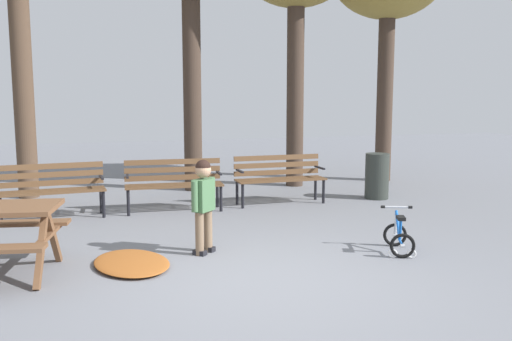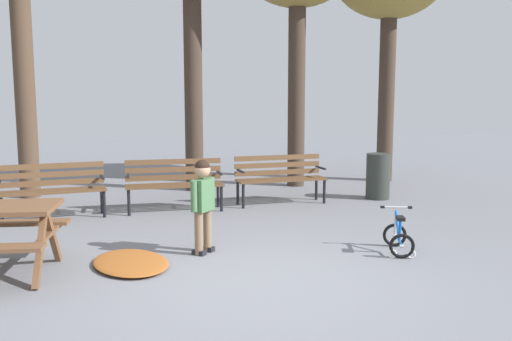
# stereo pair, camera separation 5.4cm
# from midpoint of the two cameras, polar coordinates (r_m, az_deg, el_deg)

# --- Properties ---
(ground) EXTENTS (36.00, 36.00, 0.00)m
(ground) POSITION_cam_midpoint_polar(r_m,az_deg,el_deg) (5.84, 0.31, -11.37)
(ground) COLOR slate
(park_bench_far_left) EXTENTS (1.63, 0.57, 0.85)m
(park_bench_far_left) POSITION_cam_midpoint_polar(r_m,az_deg,el_deg) (9.19, -20.14, -1.50)
(park_bench_far_left) COLOR brown
(park_bench_far_left) RESTS_ON ground
(park_bench_left) EXTENTS (1.63, 0.57, 0.85)m
(park_bench_left) POSITION_cam_midpoint_polar(r_m,az_deg,el_deg) (9.28, -8.27, -1.01)
(park_bench_left) COLOR brown
(park_bench_left) RESTS_ON ground
(park_bench_right) EXTENTS (1.60, 0.46, 0.85)m
(park_bench_right) POSITION_cam_midpoint_polar(r_m,az_deg,el_deg) (9.82, 2.65, -0.46)
(park_bench_right) COLOR brown
(park_bench_right) RESTS_ON ground
(child_standing) EXTENTS (0.34, 0.33, 1.15)m
(child_standing) POSITION_cam_midpoint_polar(r_m,az_deg,el_deg) (6.70, -5.29, -2.86)
(child_standing) COLOR #7F664C
(child_standing) RESTS_ON ground
(kids_bicycle) EXTENTS (0.52, 0.63, 0.54)m
(kids_bicycle) POSITION_cam_midpoint_polar(r_m,az_deg,el_deg) (7.03, 14.72, -6.61)
(kids_bicycle) COLOR black
(kids_bicycle) RESTS_ON ground
(leaf_pile) EXTENTS (1.04, 1.30, 0.07)m
(leaf_pile) POSITION_cam_midpoint_polar(r_m,az_deg,el_deg) (6.50, -12.59, -9.25)
(leaf_pile) COLOR #9E5623
(leaf_pile) RESTS_ON ground
(trash_bin) EXTENTS (0.44, 0.44, 0.84)m
(trash_bin) POSITION_cam_midpoint_polar(r_m,az_deg,el_deg) (10.51, 12.64, -0.58)
(trash_bin) COLOR #2D332D
(trash_bin) RESTS_ON ground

